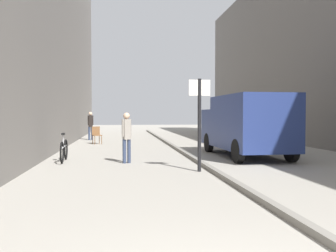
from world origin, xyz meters
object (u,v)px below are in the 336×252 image
Objects in this scene: cafe_chair_near_window at (97,134)px; bicycle_leaning at (64,150)px; street_sign_post at (199,117)px; pedestrian_main_foreground at (91,124)px; pedestrian_mid_block at (127,134)px; delivery_van at (246,124)px.

bicycle_leaning is at bearing 62.82° from cafe_chair_near_window.
pedestrian_main_foreground is at bearing -70.91° from street_sign_post.
pedestrian_mid_block is 4.70m from delivery_van.
street_sign_post is at bearing -67.02° from pedestrian_mid_block.
street_sign_post reaches higher than pedestrian_mid_block.
pedestrian_mid_block is at bearing 78.35° from cafe_chair_near_window.
pedestrian_main_foreground reaches higher than pedestrian_mid_block.
pedestrian_mid_block is 2.89m from street_sign_post.
street_sign_post reaches higher than bicycle_leaning.
pedestrian_main_foreground is 0.34× the size of delivery_van.
bicycle_leaning is at bearing 140.60° from pedestrian_mid_block.
pedestrian_main_foreground is 0.68× the size of street_sign_post.
bicycle_leaning is at bearing -31.37° from street_sign_post.
street_sign_post is at bearing -129.02° from delivery_van.
pedestrian_main_foreground is 13.62m from street_sign_post.
delivery_van is 5.55× the size of cafe_chair_near_window.
street_sign_post is at bearing -34.91° from bicycle_leaning.
street_sign_post is (-2.53, -3.28, 0.30)m from delivery_van.
pedestrian_mid_block is 0.64× the size of street_sign_post.
pedestrian_mid_block is at bearing -93.46° from pedestrian_main_foreground.
pedestrian_main_foreground reaches higher than cafe_chair_near_window.
pedestrian_mid_block is at bearing -19.36° from bicycle_leaning.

